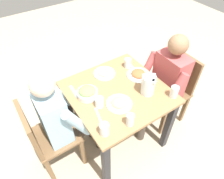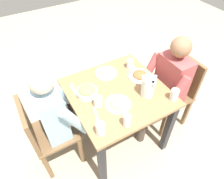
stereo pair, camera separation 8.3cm
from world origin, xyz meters
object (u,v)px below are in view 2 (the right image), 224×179
(salad_bowl, at_px, (87,91))
(water_glass_near_right, at_px, (130,64))
(diner_near, at_px, (164,86))
(water_pitcher, at_px, (148,86))
(plate_fries, at_px, (118,103))
(dining_table, at_px, (117,101))
(chair_near, at_px, (176,89))
(plate_rice_curry, at_px, (140,75))
(water_glass_near_left, at_px, (100,129))
(salt_shaker, at_px, (155,78))
(plate_beans, at_px, (106,72))
(chair_far, at_px, (44,133))
(diner_far, at_px, (63,114))
(water_glass_by_pitcher, at_px, (127,121))
(water_glass_center, at_px, (174,95))
(water_glass_far_right, at_px, (98,102))

(salad_bowl, bearing_deg, water_glass_near_right, -75.90)
(diner_near, height_order, water_pitcher, diner_near)
(diner_near, relative_size, water_pitcher, 6.16)
(plate_fries, bearing_deg, salad_bowl, 36.65)
(water_glass_near_right, bearing_deg, dining_table, 129.48)
(chair_near, xyz_separation_m, diner_near, (-0.00, 0.20, 0.15))
(water_pitcher, distance_m, plate_rice_curry, 0.25)
(dining_table, distance_m, plate_rice_curry, 0.34)
(chair_near, distance_m, water_glass_near_left, 1.13)
(salt_shaker, bearing_deg, plate_beans, 49.06)
(salad_bowl, distance_m, plate_fries, 0.30)
(chair_far, xyz_separation_m, water_pitcher, (-0.26, -0.93, 0.36))
(diner_near, bearing_deg, water_pitcher, 106.04)
(diner_far, height_order, water_pitcher, diner_far)
(water_pitcher, relative_size, plate_rice_curry, 0.83)
(salad_bowl, xyz_separation_m, salt_shaker, (-0.15, -0.65, -0.01))
(water_pitcher, bearing_deg, diner_near, -73.96)
(chair_far, height_order, diner_far, diner_far)
(water_glass_near_right, bearing_deg, chair_far, 97.93)
(plate_beans, bearing_deg, water_glass_near_right, -98.04)
(diner_near, distance_m, water_pitcher, 0.38)
(diner_far, bearing_deg, water_glass_near_right, -80.08)
(diner_far, relative_size, plate_fries, 5.24)
(water_glass_by_pitcher, bearing_deg, water_pitcher, -60.61)
(diner_near, relative_size, salad_bowl, 6.30)
(chair_near, bearing_deg, diner_far, 82.07)
(water_pitcher, relative_size, plate_beans, 0.88)
(diner_far, relative_size, water_glass_center, 10.65)
(diner_far, bearing_deg, water_pitcher, -109.73)
(dining_table, height_order, plate_beans, plate_beans)
(salt_shaker, bearing_deg, salad_bowl, 77.36)
(chair_far, distance_m, plate_rice_curry, 1.05)
(diner_far, distance_m, salt_shaker, 0.93)
(plate_fries, distance_m, water_glass_by_pitcher, 0.22)
(water_pitcher, bearing_deg, dining_table, 51.96)
(plate_fries, bearing_deg, chair_far, 69.64)
(dining_table, xyz_separation_m, diner_near, (-0.08, -0.51, 0.02))
(diner_far, xyz_separation_m, plate_fries, (-0.24, -0.43, 0.13))
(plate_beans, distance_m, water_glass_far_right, 0.42)
(water_glass_near_right, bearing_deg, plate_rice_curry, -177.51)
(plate_rice_curry, bearing_deg, chair_far, 88.24)
(water_glass_near_left, bearing_deg, plate_rice_curry, -58.90)
(dining_table, bearing_deg, water_glass_near_right, -50.52)
(chair_far, height_order, plate_rice_curry, chair_far)
(water_glass_near_left, bearing_deg, diner_near, -74.16)
(plate_fries, xyz_separation_m, water_glass_by_pitcher, (-0.21, 0.05, 0.04))
(water_glass_near_left, height_order, water_glass_center, same)
(diner_near, bearing_deg, diner_far, 80.51)
(diner_far, distance_m, water_glass_near_right, 0.83)
(dining_table, xyz_separation_m, salad_bowl, (0.10, 0.26, 0.18))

